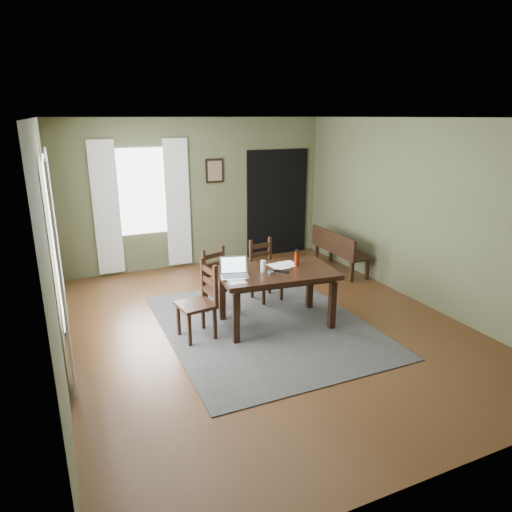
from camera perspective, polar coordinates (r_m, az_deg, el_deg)
name	(u,v)px	position (r m, az deg, el deg)	size (l,w,h in m)	color
ground	(265,326)	(6.26, 1.13, -8.69)	(5.00, 6.00, 0.01)	#492C16
room_shell	(266,193)	(5.71, 1.23, 7.88)	(5.02, 6.02, 2.71)	#525739
rug	(265,325)	(6.25, 1.13, -8.60)	(2.60, 3.20, 0.01)	#373737
dining_table	(276,277)	(6.04, 2.55, -2.66)	(1.60, 1.06, 0.76)	black
chair_end	(200,302)	(5.80, -7.06, -5.69)	(0.48, 0.48, 0.98)	black
chair_back_left	(220,282)	(6.51, -4.55, -3.27)	(0.52, 0.52, 0.93)	black
chair_back_right	(265,271)	(6.97, 1.13, -1.85)	(0.45, 0.46, 0.92)	black
bench	(338,248)	(8.33, 10.24, 1.03)	(0.43, 1.33, 0.75)	black
laptop	(234,271)	(5.78, -2.75, -1.91)	(0.42, 0.37, 0.24)	#B7B7BC
computer_mouse	(271,272)	(5.88, 1.83, -2.07)	(0.06, 0.10, 0.03)	#3F3F42
tv_remote	(282,271)	(5.94, 3.21, -1.94)	(0.05, 0.19, 0.02)	black
drinking_glass	(263,266)	(5.93, 0.90, -1.28)	(0.07, 0.07, 0.15)	silver
water_bottle	(297,258)	(6.18, 5.13, -0.31)	(0.08, 0.08, 0.23)	#9B270B
paper_a	(236,281)	(5.64, -2.57, -3.08)	(0.21, 0.27, 0.00)	white
paper_c	(279,266)	(6.17, 2.85, -1.27)	(0.22, 0.29, 0.00)	white
paper_d	(288,264)	(6.27, 4.04, -0.99)	(0.21, 0.28, 0.00)	white
window_left	(53,237)	(5.45, -24.04, 2.14)	(0.01, 1.30, 1.70)	white
window_back	(142,192)	(8.28, -14.09, 7.80)	(1.00, 0.01, 1.50)	white
curtain_left_near	(61,282)	(4.73, -23.16, -3.06)	(0.03, 0.48, 2.30)	silver
curtain_left_far	(57,241)	(6.30, -23.60, 1.72)	(0.03, 0.48, 2.30)	silver
curtain_back_left	(106,209)	(8.22, -18.19, 5.61)	(0.44, 0.03, 2.30)	silver
curtain_back_right	(178,204)	(8.42, -9.76, 6.49)	(0.44, 0.03, 2.30)	silver
framed_picture	(215,171)	(8.57, -5.19, 10.56)	(0.34, 0.03, 0.44)	black
doorway_back	(277,203)	(9.18, 2.67, 6.62)	(1.30, 0.03, 2.10)	black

